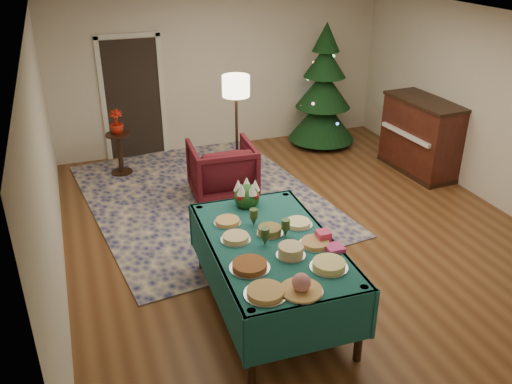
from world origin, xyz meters
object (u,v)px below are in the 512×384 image
object	(u,v)px
christmas_tree	(323,92)
piano	(421,137)
armchair	(222,168)
buffet_table	(271,256)
floor_lamp	(236,93)
gift_box	(323,236)
potted_plant	(117,127)
side_table	(120,154)

from	to	relation	value
christmas_tree	piano	size ratio (longest dim) A/B	1.53
christmas_tree	armchair	bearing A→B (deg)	-147.60
buffet_table	floor_lamp	size ratio (longest dim) A/B	1.28
gift_box	potted_plant	bearing A→B (deg)	109.52
armchair	side_table	bearing A→B (deg)	-42.81
potted_plant	christmas_tree	world-z (taller)	christmas_tree
floor_lamp	christmas_tree	size ratio (longest dim) A/B	0.77
potted_plant	piano	bearing A→B (deg)	-18.44
potted_plant	buffet_table	bearing A→B (deg)	-76.04
potted_plant	christmas_tree	size ratio (longest dim) A/B	0.17
buffet_table	armchair	world-z (taller)	armchair
christmas_tree	piano	bearing A→B (deg)	-60.60
potted_plant	armchair	bearing A→B (deg)	-45.99
christmas_tree	piano	distance (m)	1.98
side_table	armchair	bearing A→B (deg)	-45.99
piano	gift_box	bearing A→B (deg)	-138.82
gift_box	christmas_tree	xyz separation A→B (m)	(2.19, 4.44, 0.11)
gift_box	side_table	bearing A→B (deg)	109.52
buffet_table	gift_box	size ratio (longest dim) A/B	16.35
floor_lamp	side_table	xyz separation A→B (m)	(-1.72, 0.91, -1.11)
side_table	potted_plant	world-z (taller)	potted_plant
floor_lamp	gift_box	bearing A→B (deg)	-93.19
floor_lamp	side_table	size ratio (longest dim) A/B	2.44
buffet_table	piano	distance (m)	4.47
buffet_table	piano	size ratio (longest dim) A/B	1.50
gift_box	potted_plant	distance (m)	4.57
armchair	piano	size ratio (longest dim) A/B	0.65
armchair	christmas_tree	xyz separation A→B (m)	(2.39, 1.51, 0.53)
armchair	floor_lamp	distance (m)	1.15
potted_plant	piano	size ratio (longest dim) A/B	0.27
buffet_table	floor_lamp	bearing A→B (deg)	78.05
armchair	side_table	distance (m)	1.92
buffet_table	armchair	distance (m)	2.80
floor_lamp	piano	bearing A→B (deg)	-12.28
christmas_tree	piano	world-z (taller)	christmas_tree
side_table	christmas_tree	size ratio (longest dim) A/B	0.32
side_table	piano	world-z (taller)	piano
gift_box	floor_lamp	distance (m)	3.45
christmas_tree	gift_box	bearing A→B (deg)	-116.24
buffet_table	gift_box	world-z (taller)	gift_box
buffet_table	side_table	bearing A→B (deg)	103.96
gift_box	piano	bearing A→B (deg)	41.18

